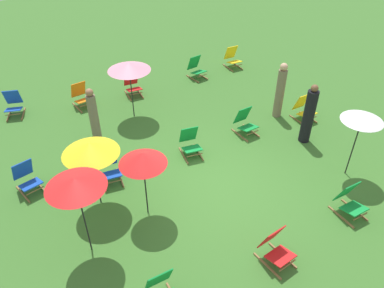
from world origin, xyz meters
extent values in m
plane|color=#386B28|center=(0.00, 0.00, 0.00)|extent=(40.00, 40.00, 0.00)
cube|color=olive|center=(2.15, 5.49, 0.02)|extent=(0.19, 0.75, 0.04)
cube|color=olive|center=(2.58, 5.57, 0.02)|extent=(0.19, 0.75, 0.04)
cube|color=#148C38|center=(2.38, 5.43, 0.27)|extent=(0.56, 0.52, 0.13)
cube|color=#148C38|center=(2.32, 5.73, 0.55)|extent=(0.52, 0.34, 0.57)
cylinder|color=olive|center=(2.42, 5.24, 0.20)|extent=(0.44, 0.12, 0.03)
cube|color=#148C38|center=(-2.34, -2.21, 0.55)|extent=(0.49, 0.27, 0.57)
cube|color=olive|center=(-0.45, 5.32, 0.02)|extent=(0.06, 0.76, 0.04)
cube|color=olive|center=(-0.01, 5.30, 0.02)|extent=(0.06, 0.76, 0.04)
cube|color=red|center=(-0.24, 5.21, 0.27)|extent=(0.50, 0.45, 0.13)
cube|color=red|center=(-0.22, 5.51, 0.55)|extent=(0.49, 0.26, 0.57)
cylinder|color=olive|center=(-0.24, 5.01, 0.20)|extent=(0.44, 0.04, 0.03)
cube|color=olive|center=(1.75, 1.55, 0.02)|extent=(0.12, 0.76, 0.04)
cube|color=olive|center=(2.19, 1.60, 0.02)|extent=(0.12, 0.76, 0.04)
cube|color=#148C38|center=(1.98, 1.48, 0.27)|extent=(0.53, 0.49, 0.13)
cube|color=#148C38|center=(1.95, 1.77, 0.55)|extent=(0.51, 0.30, 0.57)
cylinder|color=olive|center=(2.01, 1.28, 0.20)|extent=(0.44, 0.08, 0.03)
cube|color=olive|center=(-2.44, 1.34, 0.02)|extent=(0.09, 0.76, 0.04)
cube|color=olive|center=(-2.00, 1.30, 0.02)|extent=(0.09, 0.76, 0.04)
cube|color=#1947B7|center=(-2.23, 1.22, 0.27)|extent=(0.51, 0.47, 0.13)
cube|color=#1947B7|center=(-2.21, 1.52, 0.55)|extent=(0.50, 0.28, 0.57)
cylinder|color=olive|center=(-2.24, 1.02, 0.20)|extent=(0.44, 0.06, 0.03)
cube|color=olive|center=(-0.19, -2.55, 0.02)|extent=(0.16, 0.76, 0.04)
cube|color=olive|center=(0.25, -2.48, 0.02)|extent=(0.16, 0.76, 0.04)
cube|color=red|center=(0.05, -2.61, 0.27)|extent=(0.54, 0.51, 0.13)
cube|color=red|center=(0.00, -2.32, 0.55)|extent=(0.51, 0.32, 0.57)
cylinder|color=olive|center=(0.08, -2.81, 0.20)|extent=(0.44, 0.10, 0.03)
cube|color=olive|center=(-4.31, 1.77, 0.02)|extent=(0.26, 0.74, 0.04)
cube|color=olive|center=(-3.89, 1.90, 0.02)|extent=(0.26, 0.74, 0.04)
cube|color=#1947B7|center=(-4.07, 1.74, 0.27)|extent=(0.59, 0.56, 0.13)
cube|color=#1947B7|center=(-4.16, 2.02, 0.55)|extent=(0.53, 0.38, 0.57)
cylinder|color=olive|center=(-4.01, 1.55, 0.20)|extent=(0.43, 0.16, 0.03)
cube|color=olive|center=(-0.16, 1.41, 0.02)|extent=(0.12, 0.76, 0.04)
cube|color=olive|center=(0.28, 1.36, 0.02)|extent=(0.12, 0.76, 0.04)
cube|color=#148C38|center=(0.05, 1.28, 0.27)|extent=(0.53, 0.49, 0.13)
cube|color=#148C38|center=(0.08, 1.58, 0.55)|extent=(0.51, 0.30, 0.57)
cylinder|color=olive|center=(0.02, 1.08, 0.20)|extent=(0.44, 0.08, 0.03)
cube|color=olive|center=(2.08, -2.22, 0.02)|extent=(0.08, 0.76, 0.04)
cube|color=olive|center=(2.52, -2.20, 0.02)|extent=(0.08, 0.76, 0.04)
cube|color=#148C38|center=(2.31, -2.31, 0.27)|extent=(0.50, 0.46, 0.13)
cube|color=#148C38|center=(2.29, -2.01, 0.55)|extent=(0.49, 0.27, 0.57)
cylinder|color=olive|center=(2.32, -2.51, 0.20)|extent=(0.44, 0.05, 0.03)
cube|color=olive|center=(3.84, 5.72, 0.02)|extent=(0.05, 0.76, 0.04)
cube|color=olive|center=(4.28, 5.73, 0.02)|extent=(0.05, 0.76, 0.04)
cube|color=yellow|center=(4.06, 5.62, 0.27)|extent=(0.49, 0.44, 0.13)
cube|color=yellow|center=(4.05, 5.92, 0.55)|extent=(0.49, 0.26, 0.57)
cylinder|color=olive|center=(4.06, 5.42, 0.20)|extent=(0.44, 0.04, 0.03)
cube|color=olive|center=(-2.22, 5.28, 0.02)|extent=(0.18, 0.75, 0.04)
cube|color=olive|center=(-1.78, 5.36, 0.02)|extent=(0.18, 0.75, 0.04)
cube|color=orange|center=(-1.98, 5.22, 0.27)|extent=(0.55, 0.51, 0.13)
cube|color=orange|center=(-2.04, 5.52, 0.55)|extent=(0.52, 0.33, 0.57)
cylinder|color=olive|center=(-1.95, 5.03, 0.20)|extent=(0.44, 0.11, 0.03)
cube|color=olive|center=(-4.29, 5.79, 0.02)|extent=(0.22, 0.74, 0.04)
cube|color=olive|center=(-3.86, 5.68, 0.02)|extent=(0.22, 0.74, 0.04)
cube|color=#1947B7|center=(-4.10, 5.64, 0.27)|extent=(0.57, 0.54, 0.13)
cube|color=#1947B7|center=(-4.02, 5.93, 0.55)|extent=(0.53, 0.36, 0.57)
cylinder|color=olive|center=(-4.15, 5.44, 0.20)|extent=(0.43, 0.14, 0.03)
cube|color=olive|center=(3.82, 1.40, 0.02)|extent=(0.10, 0.76, 0.04)
cube|color=olive|center=(4.25, 1.44, 0.02)|extent=(0.10, 0.76, 0.04)
cube|color=yellow|center=(4.04, 1.32, 0.27)|extent=(0.51, 0.47, 0.13)
cube|color=yellow|center=(4.02, 1.62, 0.55)|extent=(0.50, 0.28, 0.57)
cylinder|color=olive|center=(4.06, 1.12, 0.20)|extent=(0.44, 0.06, 0.03)
cylinder|color=black|center=(-2.68, 0.68, 0.86)|extent=(0.03, 0.03, 1.72)
cone|color=yellow|center=(-2.68, 0.68, 1.61)|extent=(1.24, 1.24, 0.28)
cylinder|color=black|center=(-0.68, 4.00, 0.90)|extent=(0.03, 0.03, 1.81)
cone|color=pink|center=(-0.68, 4.00, 1.71)|extent=(1.29, 1.29, 0.24)
cylinder|color=black|center=(3.31, -1.11, 0.91)|extent=(0.03, 0.03, 1.83)
cone|color=white|center=(3.31, -1.11, 1.74)|extent=(0.99, 0.99, 0.23)
cylinder|color=black|center=(-1.79, -0.11, 0.85)|extent=(0.03, 0.03, 1.69)
cone|color=red|center=(-1.79, -0.11, 1.59)|extent=(1.03, 1.03, 0.26)
cylinder|color=black|center=(-3.22, -0.59, 0.98)|extent=(0.03, 0.03, 1.96)
cone|color=red|center=(-3.22, -0.59, 1.88)|extent=(1.13, 1.13, 0.21)
cylinder|color=black|center=(3.30, 0.53, 0.81)|extent=(0.43, 0.43, 1.61)
sphere|color=brown|center=(3.30, 0.53, 1.70)|extent=(0.20, 0.20, 0.20)
cylinder|color=#72664C|center=(3.42, 1.99, 0.79)|extent=(0.32, 0.32, 1.58)
sphere|color=tan|center=(3.42, 1.99, 1.68)|extent=(0.23, 0.23, 0.23)
cylinder|color=#72664C|center=(-2.07, 3.22, 0.73)|extent=(0.36, 0.36, 1.46)
sphere|color=#936647|center=(-2.07, 3.22, 1.56)|extent=(0.22, 0.22, 0.22)
camera|label=1|loc=(-3.55, -5.96, 6.39)|focal=34.98mm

